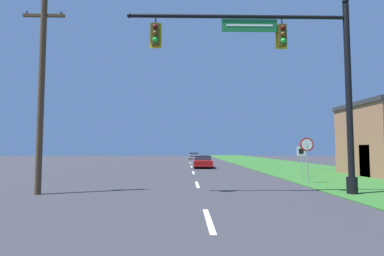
{
  "coord_description": "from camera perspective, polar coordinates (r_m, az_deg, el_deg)",
  "views": [
    {
      "loc": [
        -0.63,
        -2.22,
        1.93
      ],
      "look_at": [
        0.0,
        27.15,
        3.96
      ],
      "focal_mm": 28.0,
      "sensor_mm": 36.0,
      "label": 1
    }
  ],
  "objects": [
    {
      "name": "signal_mast",
      "position": [
        13.85,
        19.05,
        10.06
      ],
      "size": [
        9.79,
        0.47,
        8.51
      ],
      "color": "black",
      "rests_on": "grass_verge_right"
    },
    {
      "name": "grass_verge_right",
      "position": [
        34.14,
        17.94,
        -6.98
      ],
      "size": [
        10.0,
        110.0,
        0.04
      ],
      "color": "#2D6626",
      "rests_on": "ground"
    },
    {
      "name": "utility_pole_near",
      "position": [
        14.62,
        -26.77,
        6.6
      ],
      "size": [
        1.8,
        0.26,
        8.7
      ],
      "color": "#4C3823",
      "rests_on": "ground"
    },
    {
      "name": "route_sign_post",
      "position": [
        21.04,
        20.07,
        -4.82
      ],
      "size": [
        0.55,
        0.06,
        2.03
      ],
      "color": "gray",
      "rests_on": "grass_verge_right"
    },
    {
      "name": "road_center_line",
      "position": [
        24.3,
        0.26,
        -8.51
      ],
      "size": [
        0.16,
        34.8,
        0.01
      ],
      "color": "silver",
      "rests_on": "ground"
    },
    {
      "name": "far_car",
      "position": [
        56.49,
        0.36,
        -5.3
      ],
      "size": [
        1.82,
        4.34,
        1.19
      ],
      "color": "black",
      "rests_on": "ground"
    },
    {
      "name": "car_ahead",
      "position": [
        30.61,
        2.11,
        -6.44
      ],
      "size": [
        1.99,
        4.47,
        1.19
      ],
      "color": "black",
      "rests_on": "ground"
    },
    {
      "name": "stop_sign",
      "position": [
        17.92,
        21.07,
        -3.92
      ],
      "size": [
        0.76,
        0.07,
        2.5
      ],
      "color": "gray",
      "rests_on": "grass_verge_right"
    }
  ]
}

